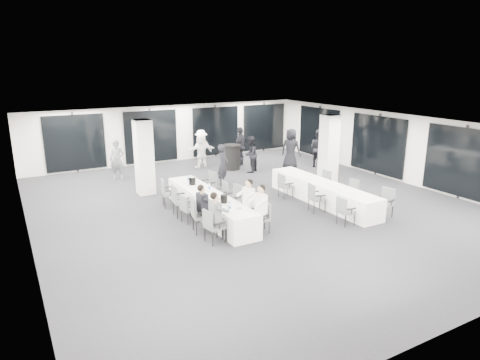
{
  "coord_description": "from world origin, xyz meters",
  "views": [
    {
      "loc": [
        -7.3,
        -12.11,
        4.77
      ],
      "look_at": [
        -0.61,
        -0.2,
        1.04
      ],
      "focal_mm": 32.0,
      "sensor_mm": 36.0,
      "label": 1
    }
  ],
  "objects_px": {
    "banquet_table_main": "(209,205)",
    "chair_main_left_second": "(199,213)",
    "ice_bucket_far": "(192,181)",
    "standing_guest_a": "(223,162)",
    "cocktail_table": "(232,157)",
    "chair_side_left_near": "(344,209)",
    "chair_side_right_mid": "(351,190)",
    "chair_main_left_far": "(167,191)",
    "chair_main_right_mid": "(234,197)",
    "chair_side_right_near": "(386,201)",
    "standing_guest_f": "(201,149)",
    "standing_guest_c": "(201,145)",
    "standing_guest_g": "(117,157)",
    "chair_main_left_fourth": "(179,199)",
    "chair_main_right_fourth": "(222,192)",
    "banquet_table_side": "(322,193)",
    "chair_side_right_far": "(324,180)",
    "chair_main_left_near": "(212,224)",
    "chair_main_right_second": "(251,208)",
    "ice_bucket_near": "(224,199)",
    "standing_guest_b": "(250,152)",
    "standing_guest_d": "(240,144)",
    "chair_main_left_mid": "(187,207)",
    "chair_main_right_far": "(209,183)",
    "chair_side_left_mid": "(315,196)",
    "standing_guest_e": "(291,146)",
    "chair_main_right_near": "(264,216)",
    "standing_guest_h": "(318,146)",
    "chair_side_left_far": "(284,184)"
  },
  "relations": [
    {
      "from": "cocktail_table",
      "to": "ice_bucket_near",
      "type": "height_order",
      "value": "cocktail_table"
    },
    {
      "from": "standing_guest_a",
      "to": "ice_bucket_near",
      "type": "relative_size",
      "value": 7.8
    },
    {
      "from": "chair_side_left_near",
      "to": "chair_side_right_mid",
      "type": "distance_m",
      "value": 2.19
    },
    {
      "from": "chair_main_right_second",
      "to": "chair_side_left_mid",
      "type": "relative_size",
      "value": 0.95
    },
    {
      "from": "banquet_table_side",
      "to": "chair_side_right_near",
      "type": "distance_m",
      "value": 2.27
    },
    {
      "from": "chair_main_right_second",
      "to": "ice_bucket_near",
      "type": "relative_size",
      "value": 3.73
    },
    {
      "from": "standing_guest_b",
      "to": "ice_bucket_far",
      "type": "xyz_separation_m",
      "value": [
        -4.14,
        -3.07,
        -0.05
      ]
    },
    {
      "from": "chair_side_right_mid",
      "to": "standing_guest_b",
      "type": "bearing_deg",
      "value": 2.75
    },
    {
      "from": "standing_guest_f",
      "to": "ice_bucket_far",
      "type": "bearing_deg",
      "value": 63.72
    },
    {
      "from": "cocktail_table",
      "to": "chair_side_left_near",
      "type": "xyz_separation_m",
      "value": [
        -0.42,
        -7.98,
        -0.08
      ]
    },
    {
      "from": "chair_side_left_mid",
      "to": "standing_guest_e",
      "type": "xyz_separation_m",
      "value": [
        2.82,
        5.28,
        0.53
      ]
    },
    {
      "from": "chair_main_left_far",
      "to": "standing_guest_e",
      "type": "height_order",
      "value": "standing_guest_e"
    },
    {
      "from": "standing_guest_f",
      "to": "standing_guest_b",
      "type": "bearing_deg",
      "value": 129.18
    },
    {
      "from": "banquet_table_main",
      "to": "chair_main_left_second",
      "type": "xyz_separation_m",
      "value": [
        -0.84,
        -1.06,
        0.21
      ]
    },
    {
      "from": "chair_main_right_near",
      "to": "chair_main_right_fourth",
      "type": "relative_size",
      "value": 1.01
    },
    {
      "from": "banquet_table_main",
      "to": "chair_side_right_mid",
      "type": "bearing_deg",
      "value": -14.39
    },
    {
      "from": "ice_bucket_far",
      "to": "standing_guest_a",
      "type": "bearing_deg",
      "value": 40.49
    },
    {
      "from": "chair_main_left_far",
      "to": "chair_main_right_mid",
      "type": "bearing_deg",
      "value": 54.71
    },
    {
      "from": "chair_main_left_fourth",
      "to": "chair_main_right_far",
      "type": "height_order",
      "value": "chair_main_left_fourth"
    },
    {
      "from": "chair_main_left_mid",
      "to": "chair_main_right_mid",
      "type": "bearing_deg",
      "value": 81.88
    },
    {
      "from": "chair_main_right_fourth",
      "to": "ice_bucket_far",
      "type": "distance_m",
      "value": 1.1
    },
    {
      "from": "chair_main_left_fourth",
      "to": "chair_side_left_far",
      "type": "distance_m",
      "value": 4.08
    },
    {
      "from": "chair_main_left_near",
      "to": "chair_main_right_second",
      "type": "relative_size",
      "value": 1.06
    },
    {
      "from": "ice_bucket_near",
      "to": "banquet_table_main",
      "type": "bearing_deg",
      "value": 90.87
    },
    {
      "from": "chair_side_right_far",
      "to": "standing_guest_d",
      "type": "bearing_deg",
      "value": -0.93
    },
    {
      "from": "chair_main_right_near",
      "to": "standing_guest_d",
      "type": "relative_size",
      "value": 0.41
    },
    {
      "from": "banquet_table_main",
      "to": "chair_side_left_near",
      "type": "height_order",
      "value": "chair_side_left_near"
    },
    {
      "from": "chair_main_left_far",
      "to": "chair_side_left_near",
      "type": "bearing_deg",
      "value": 54.6
    },
    {
      "from": "chair_side_right_mid",
      "to": "chair_side_right_far",
      "type": "height_order",
      "value": "chair_side_right_far"
    },
    {
      "from": "banquet_table_side",
      "to": "chair_side_right_far",
      "type": "distance_m",
      "value": 1.21
    },
    {
      "from": "chair_side_left_mid",
      "to": "standing_guest_e",
      "type": "height_order",
      "value": "standing_guest_e"
    },
    {
      "from": "chair_main_left_second",
      "to": "chair_main_right_far",
      "type": "xyz_separation_m",
      "value": [
        1.67,
        2.81,
        -0.02
      ]
    },
    {
      "from": "chair_main_right_mid",
      "to": "chair_main_left_near",
      "type": "bearing_deg",
      "value": 131.14
    },
    {
      "from": "chair_main_left_second",
      "to": "chair_main_right_second",
      "type": "bearing_deg",
      "value": 94.97
    },
    {
      "from": "chair_side_left_near",
      "to": "chair_main_left_mid",
      "type": "bearing_deg",
      "value": -121.49
    },
    {
      "from": "chair_main_right_fourth",
      "to": "chair_side_right_mid",
      "type": "distance_m",
      "value": 4.53
    },
    {
      "from": "chair_side_left_near",
      "to": "chair_main_right_second",
      "type": "bearing_deg",
      "value": -120.92
    },
    {
      "from": "chair_main_left_near",
      "to": "cocktail_table",
      "type": "bearing_deg",
      "value": 141.5
    },
    {
      "from": "cocktail_table",
      "to": "chair_main_right_second",
      "type": "xyz_separation_m",
      "value": [
        -2.83,
        -6.51,
        -0.07
      ]
    },
    {
      "from": "chair_side_left_near",
      "to": "chair_side_right_near",
      "type": "bearing_deg",
      "value": 87.14
    },
    {
      "from": "chair_side_right_mid",
      "to": "standing_guest_h",
      "type": "xyz_separation_m",
      "value": [
        2.54,
        4.94,
        0.51
      ]
    },
    {
      "from": "chair_main_left_near",
      "to": "chair_side_right_far",
      "type": "distance_m",
      "value": 6.12
    },
    {
      "from": "ice_bucket_near",
      "to": "chair_main_right_mid",
      "type": "bearing_deg",
      "value": 46.43
    },
    {
      "from": "chair_main_left_mid",
      "to": "chair_main_right_mid",
      "type": "height_order",
      "value": "chair_main_right_mid"
    },
    {
      "from": "chair_main_left_fourth",
      "to": "chair_main_right_fourth",
      "type": "distance_m",
      "value": 1.68
    },
    {
      "from": "banquet_table_side",
      "to": "chair_main_left_far",
      "type": "xyz_separation_m",
      "value": [
        -4.9,
        2.29,
        0.17
      ]
    },
    {
      "from": "standing_guest_d",
      "to": "standing_guest_g",
      "type": "height_order",
      "value": "standing_guest_d"
    },
    {
      "from": "chair_main_left_near",
      "to": "ice_bucket_near",
      "type": "height_order",
      "value": "ice_bucket_near"
    },
    {
      "from": "standing_guest_c",
      "to": "standing_guest_g",
      "type": "height_order",
      "value": "standing_guest_g"
    },
    {
      "from": "standing_guest_c",
      "to": "standing_guest_d",
      "type": "xyz_separation_m",
      "value": [
        1.47,
        -1.28,
        0.12
      ]
    }
  ]
}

